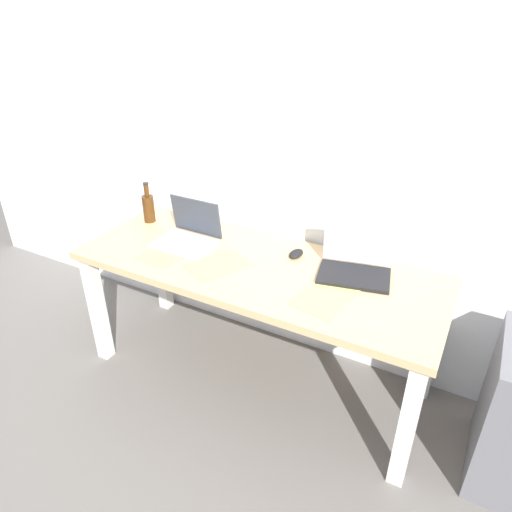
% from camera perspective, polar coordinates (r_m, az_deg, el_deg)
% --- Properties ---
extents(ground_plane, '(8.00, 8.00, 0.00)m').
position_cam_1_polar(ground_plane, '(2.74, 0.00, -14.23)').
color(ground_plane, slate).
extents(back_wall, '(5.20, 0.08, 2.60)m').
position_cam_1_polar(back_wall, '(2.43, 4.77, 15.21)').
color(back_wall, white).
rests_on(back_wall, ground).
extents(desk, '(1.85, 0.70, 0.72)m').
position_cam_1_polar(desk, '(2.35, 0.00, -3.05)').
color(desk, tan).
rests_on(desk, ground).
extents(laptop_left, '(0.31, 0.25, 0.23)m').
position_cam_1_polar(laptop_left, '(2.52, -8.32, 2.66)').
color(laptop_left, silver).
rests_on(laptop_left, desk).
extents(laptop_right, '(0.38, 0.30, 0.25)m').
position_cam_1_polar(laptop_right, '(2.26, 12.19, -0.85)').
color(laptop_right, black).
rests_on(laptop_right, desk).
extents(beer_bottle, '(0.07, 0.07, 0.24)m').
position_cam_1_polar(beer_bottle, '(2.80, -13.12, 5.89)').
color(beer_bottle, '#47280F').
rests_on(beer_bottle, desk).
extents(computer_mouse, '(0.07, 0.11, 0.03)m').
position_cam_1_polar(computer_mouse, '(2.38, 4.98, 0.29)').
color(computer_mouse, black).
rests_on(computer_mouse, desk).
extents(paper_yellow_folder, '(0.32, 0.36, 0.00)m').
position_cam_1_polar(paper_yellow_folder, '(2.31, -4.61, -1.08)').
color(paper_yellow_folder, '#F4E06B').
rests_on(paper_yellow_folder, desk).
extents(paper_sheet_front_left, '(0.23, 0.31, 0.00)m').
position_cam_1_polar(paper_sheet_front_left, '(2.46, -10.61, 0.54)').
color(paper_sheet_front_left, '#F4E06B').
rests_on(paper_sheet_front_left, desk).
extents(paper_sheet_front_right, '(0.25, 0.33, 0.00)m').
position_cam_1_polar(paper_sheet_front_right, '(2.09, 8.50, -4.98)').
color(paper_sheet_front_right, '#F4E06B').
rests_on(paper_sheet_front_right, desk).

